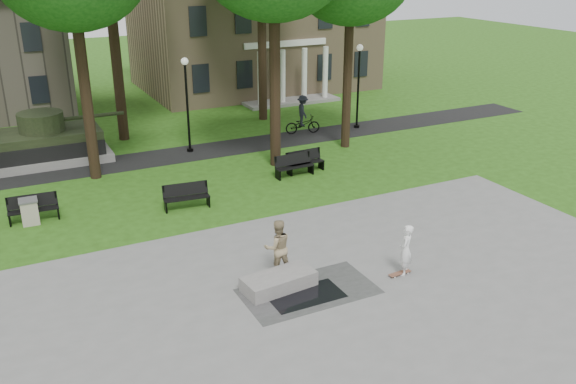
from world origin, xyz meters
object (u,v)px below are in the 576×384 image
at_px(concrete_block, 279,281).
at_px(skateboarder, 406,250).
at_px(park_bench_0, 33,208).
at_px(friend_watching, 278,247).
at_px(cyclist, 303,118).
at_px(trash_bin, 30,211).

height_order(concrete_block, skateboarder, skateboarder).
relative_size(concrete_block, park_bench_0, 1.21).
xyz_separation_m(friend_watching, cyclist, (8.18, 13.74, -0.05)).
distance_m(skateboarder, park_bench_0, 13.86).
bearing_deg(skateboarder, park_bench_0, -87.73).
bearing_deg(cyclist, park_bench_0, 124.99).
bearing_deg(friend_watching, concrete_block, 74.30).
bearing_deg(trash_bin, park_bench_0, 59.81).
xyz_separation_m(concrete_block, park_bench_0, (-6.06, 8.66, 0.28)).
height_order(friend_watching, trash_bin, friend_watching).
relative_size(skateboarder, cyclist, 0.77).
bearing_deg(friend_watching, trash_bin, -40.97).
distance_m(skateboarder, trash_bin, 13.80).
relative_size(cyclist, park_bench_0, 1.18).
distance_m(friend_watching, park_bench_0, 10.13).
bearing_deg(concrete_block, cyclist, 59.63).
distance_m(concrete_block, park_bench_0, 10.57).
bearing_deg(trash_bin, friend_watching, -49.04).
bearing_deg(friend_watching, park_bench_0, -42.48).
bearing_deg(concrete_block, skateboarder, -14.01).
distance_m(concrete_block, friend_watching, 1.14).
distance_m(friend_watching, cyclist, 15.99).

